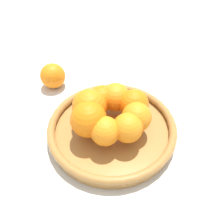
# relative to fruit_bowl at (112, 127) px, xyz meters

# --- Properties ---
(ground_plane) EXTENTS (4.00, 4.00, 0.00)m
(ground_plane) POSITION_rel_fruit_bowl_xyz_m (0.00, 0.00, -0.02)
(ground_plane) COLOR beige
(fruit_bowl) EXTENTS (0.32, 0.32, 0.04)m
(fruit_bowl) POSITION_rel_fruit_bowl_xyz_m (0.00, 0.00, 0.00)
(fruit_bowl) COLOR #A57238
(fruit_bowl) RESTS_ON ground_plane
(orange_pile) EXTENTS (0.18, 0.19, 0.08)m
(orange_pile) POSITION_rel_fruit_bowl_xyz_m (0.00, -0.01, 0.06)
(orange_pile) COLOR orange
(orange_pile) RESTS_ON fruit_bowl
(stray_orange) EXTENTS (0.08, 0.08, 0.08)m
(stray_orange) POSITION_rel_fruit_bowl_xyz_m (-0.14, -0.23, 0.02)
(stray_orange) COLOR orange
(stray_orange) RESTS_ON ground_plane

